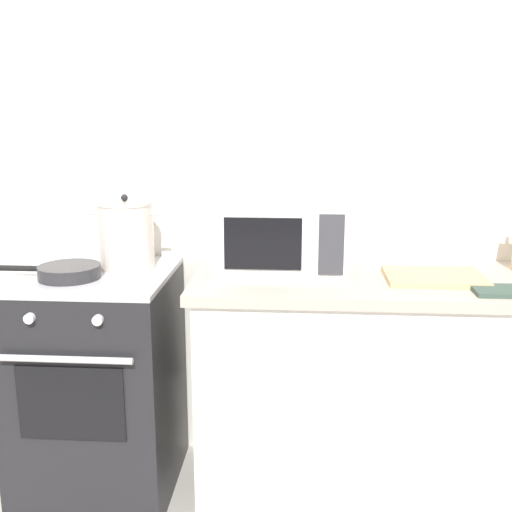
% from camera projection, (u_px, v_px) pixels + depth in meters
% --- Properties ---
extents(back_wall, '(4.40, 0.10, 2.50)m').
position_uv_depth(back_wall, '(265.00, 180.00, 2.61)').
color(back_wall, silver).
rests_on(back_wall, ground_plane).
extents(lower_cabinet_right, '(1.64, 0.56, 0.88)m').
position_uv_depth(lower_cabinet_right, '(410.00, 395.00, 2.42)').
color(lower_cabinet_right, white).
rests_on(lower_cabinet_right, ground_plane).
extents(countertop_right, '(1.70, 0.60, 0.04)m').
position_uv_depth(countertop_right, '(417.00, 283.00, 2.31)').
color(countertop_right, '#ADA393').
rests_on(countertop_right, lower_cabinet_right).
extents(stove, '(0.60, 0.64, 0.92)m').
position_uv_depth(stove, '(99.00, 383.00, 2.48)').
color(stove, black).
rests_on(stove, ground_plane).
extents(stock_pot, '(0.31, 0.22, 0.30)m').
position_uv_depth(stock_pot, '(126.00, 235.00, 2.44)').
color(stock_pot, beige).
rests_on(stock_pot, stove).
extents(frying_pan, '(0.43, 0.23, 0.05)m').
position_uv_depth(frying_pan, '(68.00, 272.00, 2.30)').
color(frying_pan, '#28282B').
rests_on(frying_pan, stove).
extents(microwave, '(0.50, 0.37, 0.30)m').
position_uv_depth(microwave, '(281.00, 234.00, 2.37)').
color(microwave, white).
rests_on(microwave, countertop_right).
extents(cutting_board, '(0.36, 0.26, 0.02)m').
position_uv_depth(cutting_board, '(434.00, 277.00, 2.28)').
color(cutting_board, tan).
rests_on(cutting_board, countertop_right).
extents(oven_mitt, '(0.18, 0.14, 0.02)m').
position_uv_depth(oven_mitt, '(500.00, 291.00, 2.11)').
color(oven_mitt, '#384C42').
rests_on(oven_mitt, countertop_right).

